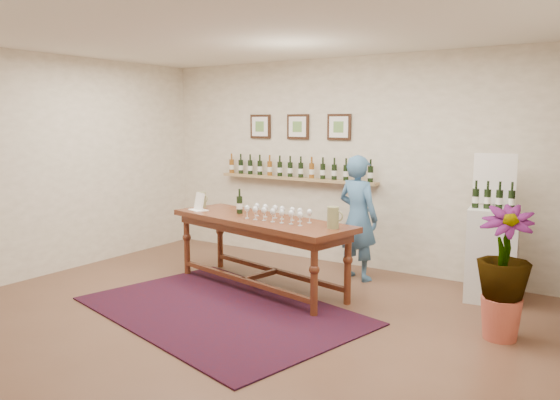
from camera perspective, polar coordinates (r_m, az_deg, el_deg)
The scene contains 14 objects.
ground at distance 5.62m, azimuth -4.60°, elevation -12.16°, with size 6.00×6.00×0.00m, color brown.
room_shell at distance 6.17m, azimuth 22.35°, elevation -0.19°, with size 6.00×6.00×6.00m.
rug at distance 5.82m, azimuth -6.22°, elevation -11.39°, with size 2.88×1.92×0.02m, color #470C11.
tasting_table at distance 6.37m, azimuth -2.10°, elevation -2.97°, with size 2.49×1.22×0.85m.
table_glasses at distance 6.14m, azimuth -0.25°, elevation -1.42°, with size 1.15×0.27×0.16m, color silver, non-canonical shape.
table_bottles at distance 6.65m, azimuth -3.98°, elevation 0.02°, with size 0.30×0.17×0.32m, color black, non-canonical shape.
pitcher_left at distance 7.17m, azimuth -8.18°, elevation 0.04°, with size 0.13×0.13×0.20m, color olive, non-canonical shape.
pitcher_right at distance 5.72m, azimuth 5.56°, elevation -1.84°, with size 0.14×0.14×0.23m, color olive, non-canonical shape.
menu_card at distance 6.95m, azimuth -8.43°, elevation -0.14°, with size 0.24×0.17×0.22m, color white.
display_pedestal at distance 6.43m, azimuth 21.28°, elevation -5.33°, with size 0.51×0.51×1.02m, color silver.
pedestal_bottles at distance 6.27m, azimuth 21.41°, elevation 0.42°, with size 0.29×0.08×0.29m, color black, non-canonical shape.
info_sign at distance 6.44m, azimuth 21.51°, elevation 2.08°, with size 0.45×0.02×0.61m, color white.
potted_plant at distance 5.30m, azimuth 22.30°, elevation -7.07°, with size 0.64×0.64×1.05m.
person at distance 6.81m, azimuth 8.14°, elevation -1.84°, with size 0.57×0.37×1.55m, color #3E6A93.
Camera 1 is at (3.26, -4.14, 1.96)m, focal length 35.00 mm.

